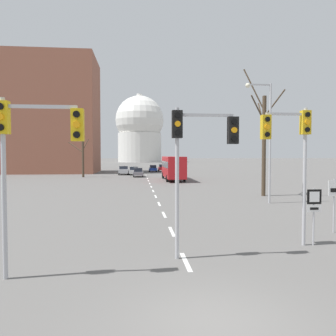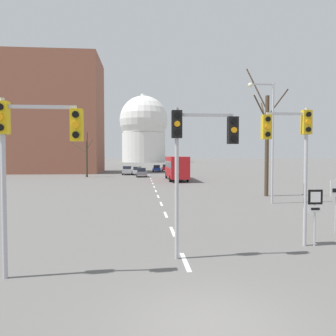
{
  "view_description": "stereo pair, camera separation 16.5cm",
  "coord_description": "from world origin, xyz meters",
  "px_view_note": "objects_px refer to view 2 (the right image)",
  "views": [
    {
      "loc": [
        -1.67,
        -6.87,
        3.67
      ],
      "look_at": [
        -0.49,
        5.47,
        3.19
      ],
      "focal_mm": 35.0,
      "sensor_mm": 36.0,
      "label": 1
    },
    {
      "loc": [
        -1.51,
        -6.88,
        3.67
      ],
      "look_at": [
        -0.49,
        5.47,
        3.19
      ],
      "focal_mm": 35.0,
      "sensor_mm": 36.0,
      "label": 2
    }
  ],
  "objects_px": {
    "traffic_signal_centre_tall": "(196,144)",
    "traffic_signal_near_left": "(29,142)",
    "sedan_near_right": "(137,171)",
    "sedan_far_left": "(166,168)",
    "speed_limit_sign": "(336,197)",
    "street_lamp_right": "(268,131)",
    "city_bus": "(176,166)",
    "sedan_near_left": "(127,170)",
    "sedan_mid_centre": "(142,172)",
    "sedan_far_right": "(157,168)",
    "traffic_signal_near_right": "(293,141)",
    "route_sign_post": "(315,207)"
  },
  "relations": [
    {
      "from": "sedan_mid_centre",
      "to": "speed_limit_sign",
      "type": "bearing_deg",
      "value": -77.58
    },
    {
      "from": "traffic_signal_near_left",
      "to": "route_sign_post",
      "type": "height_order",
      "value": "traffic_signal_near_left"
    },
    {
      "from": "speed_limit_sign",
      "to": "street_lamp_right",
      "type": "bearing_deg",
      "value": 87.18
    },
    {
      "from": "traffic_signal_near_right",
      "to": "sedan_near_right",
      "type": "xyz_separation_m",
      "value": [
        -6.74,
        48.98,
        -3.42
      ]
    },
    {
      "from": "speed_limit_sign",
      "to": "street_lamp_right",
      "type": "distance_m",
      "value": 10.23
    },
    {
      "from": "street_lamp_right",
      "to": "city_bus",
      "type": "bearing_deg",
      "value": 100.56
    },
    {
      "from": "traffic_signal_near_right",
      "to": "sedan_far_right",
      "type": "height_order",
      "value": "traffic_signal_near_right"
    },
    {
      "from": "traffic_signal_near_left",
      "to": "speed_limit_sign",
      "type": "height_order",
      "value": "traffic_signal_near_left"
    },
    {
      "from": "traffic_signal_near_right",
      "to": "city_bus",
      "type": "height_order",
      "value": "traffic_signal_near_right"
    },
    {
      "from": "street_lamp_right",
      "to": "sedan_far_right",
      "type": "xyz_separation_m",
      "value": [
        -6.2,
        48.64,
        -4.73
      ]
    },
    {
      "from": "city_bus",
      "to": "sedan_far_left",
      "type": "bearing_deg",
      "value": 88.98
    },
    {
      "from": "sedan_mid_centre",
      "to": "sedan_far_right",
      "type": "height_order",
      "value": "sedan_mid_centre"
    },
    {
      "from": "speed_limit_sign",
      "to": "sedan_near_right",
      "type": "height_order",
      "value": "speed_limit_sign"
    },
    {
      "from": "sedan_near_right",
      "to": "sedan_near_left",
      "type": "bearing_deg",
      "value": 156.67
    },
    {
      "from": "traffic_signal_centre_tall",
      "to": "speed_limit_sign",
      "type": "height_order",
      "value": "traffic_signal_centre_tall"
    },
    {
      "from": "sedan_near_right",
      "to": "sedan_far_left",
      "type": "relative_size",
      "value": 0.92
    },
    {
      "from": "traffic_signal_near_left",
      "to": "sedan_far_left",
      "type": "xyz_separation_m",
      "value": [
        8.99,
        64.89,
        -3.26
      ]
    },
    {
      "from": "traffic_signal_near_left",
      "to": "city_bus",
      "type": "height_order",
      "value": "traffic_signal_near_left"
    },
    {
      "from": "traffic_signal_centre_tall",
      "to": "street_lamp_right",
      "type": "distance_m",
      "value": 14.93
    },
    {
      "from": "sedan_near_left",
      "to": "sedan_mid_centre",
      "type": "bearing_deg",
      "value": -67.78
    },
    {
      "from": "traffic_signal_centre_tall",
      "to": "traffic_signal_near_left",
      "type": "bearing_deg",
      "value": -164.96
    },
    {
      "from": "traffic_signal_centre_tall",
      "to": "street_lamp_right",
      "type": "xyz_separation_m",
      "value": [
        7.69,
        12.72,
        1.45
      ]
    },
    {
      "from": "sedan_near_right",
      "to": "sedan_mid_centre",
      "type": "xyz_separation_m",
      "value": [
        0.76,
        -5.75,
        -0.02
      ]
    },
    {
      "from": "traffic_signal_near_right",
      "to": "city_bus",
      "type": "distance_m",
      "value": 35.36
    },
    {
      "from": "traffic_signal_centre_tall",
      "to": "route_sign_post",
      "type": "height_order",
      "value": "traffic_signal_centre_tall"
    },
    {
      "from": "traffic_signal_centre_tall",
      "to": "sedan_far_left",
      "type": "xyz_separation_m",
      "value": [
        3.74,
        63.48,
        -3.24
      ]
    },
    {
      "from": "traffic_signal_near_right",
      "to": "sedan_far_right",
      "type": "bearing_deg",
      "value": 92.5
    },
    {
      "from": "street_lamp_right",
      "to": "sedan_far_left",
      "type": "xyz_separation_m",
      "value": [
        -3.96,
        50.77,
        -4.69
      ]
    },
    {
      "from": "speed_limit_sign",
      "to": "sedan_near_left",
      "type": "relative_size",
      "value": 0.6
    },
    {
      "from": "route_sign_post",
      "to": "sedan_mid_centre",
      "type": "distance_m",
      "value": 43.83
    },
    {
      "from": "traffic_signal_near_right",
      "to": "sedan_mid_centre",
      "type": "relative_size",
      "value": 1.45
    },
    {
      "from": "sedan_far_left",
      "to": "speed_limit_sign",
      "type": "bearing_deg",
      "value": -86.69
    },
    {
      "from": "street_lamp_right",
      "to": "sedan_near_left",
      "type": "xyz_separation_m",
      "value": [
        -12.24,
        38.33,
        -4.64
      ]
    },
    {
      "from": "traffic_signal_near_left",
      "to": "route_sign_post",
      "type": "distance_m",
      "value": 10.93
    },
    {
      "from": "traffic_signal_centre_tall",
      "to": "sedan_near_left",
      "type": "relative_size",
      "value": 1.25
    },
    {
      "from": "traffic_signal_near_right",
      "to": "sedan_mid_centre",
      "type": "distance_m",
      "value": 43.77
    },
    {
      "from": "traffic_signal_centre_tall",
      "to": "sedan_mid_centre",
      "type": "relative_size",
      "value": 1.39
    },
    {
      "from": "route_sign_post",
      "to": "sedan_near_left",
      "type": "bearing_deg",
      "value": 100.92
    },
    {
      "from": "sedan_near_right",
      "to": "sedan_mid_centre",
      "type": "bearing_deg",
      "value": -82.45
    },
    {
      "from": "speed_limit_sign",
      "to": "sedan_far_left",
      "type": "xyz_separation_m",
      "value": [
        -3.49,
        60.27,
        -0.91
      ]
    },
    {
      "from": "city_bus",
      "to": "traffic_signal_near_left",
      "type": "bearing_deg",
      "value": -102.65
    },
    {
      "from": "speed_limit_sign",
      "to": "traffic_signal_centre_tall",
      "type": "bearing_deg",
      "value": -156.0
    },
    {
      "from": "traffic_signal_centre_tall",
      "to": "speed_limit_sign",
      "type": "relative_size",
      "value": 2.1
    },
    {
      "from": "traffic_signal_centre_tall",
      "to": "sedan_near_right",
      "type": "relative_size",
      "value": 1.37
    },
    {
      "from": "sedan_mid_centre",
      "to": "sedan_far_left",
      "type": "xyz_separation_m",
      "value": [
        5.6,
        19.03,
        0.03
      ]
    },
    {
      "from": "traffic_signal_near_left",
      "to": "speed_limit_sign",
      "type": "xyz_separation_m",
      "value": [
        12.48,
        4.63,
        -2.35
      ]
    },
    {
      "from": "sedan_near_left",
      "to": "sedan_mid_centre",
      "type": "height_order",
      "value": "sedan_near_left"
    },
    {
      "from": "sedan_near_left",
      "to": "city_bus",
      "type": "xyz_separation_m",
      "value": [
        7.81,
        -14.53,
        1.19
      ]
    },
    {
      "from": "traffic_signal_near_right",
      "to": "sedan_far_right",
      "type": "distance_m",
      "value": 60.28
    },
    {
      "from": "speed_limit_sign",
      "to": "city_bus",
      "type": "relative_size",
      "value": 0.24
    }
  ]
}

